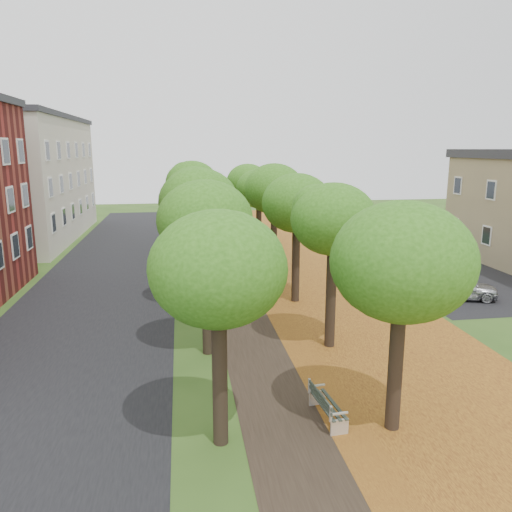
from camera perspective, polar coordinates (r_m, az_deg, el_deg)
name	(u,v)px	position (r m, az deg, el deg)	size (l,w,h in m)	color
ground	(301,435)	(14.52, 5.20, -19.73)	(120.00, 120.00, 0.00)	#2D4C19
street_asphalt	(101,293)	(28.36, -17.33, -4.03)	(8.00, 70.00, 0.01)	black
footpath	(238,287)	(28.17, -2.06, -3.57)	(3.20, 70.00, 0.01)	black
leaf_verge	(324,284)	(29.14, 7.76, -3.14)	(7.50, 70.00, 0.01)	#AD6F1F
parking_lot	(451,274)	(33.37, 21.43, -1.92)	(9.00, 16.00, 0.01)	black
tree_row_west	(197,202)	(27.10, -6.79, 6.14)	(3.55, 33.55, 6.39)	black
tree_row_east	(284,201)	(27.67, 3.25, 6.33)	(3.55, 33.55, 6.39)	black
building_cream	(12,178)	(47.11, -26.09, 8.01)	(10.30, 20.30, 10.40)	beige
bench	(326,405)	(15.08, 8.00, -16.51)	(0.71, 1.88, 0.87)	#252E28
car_silver	(458,287)	(27.88, 22.06, -3.26)	(1.56, 3.87, 1.32)	#A8A9AD
car_red	(429,273)	(30.42, 19.20, -1.86)	(1.32, 3.78, 1.25)	maroon
car_grey	(421,267)	(31.29, 18.34, -1.17)	(2.12, 5.21, 1.51)	#36353B
car_white	(400,258)	(33.87, 16.12, -0.20)	(2.20, 4.77, 1.33)	white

